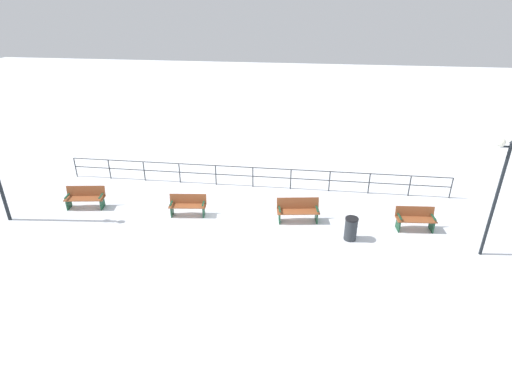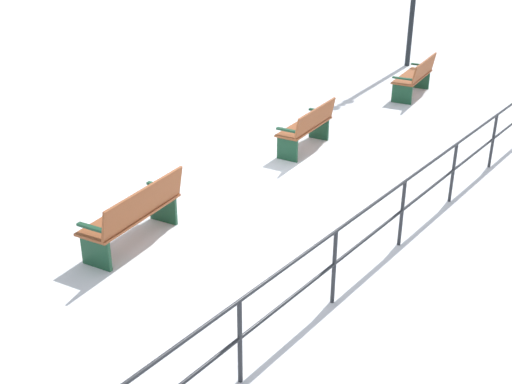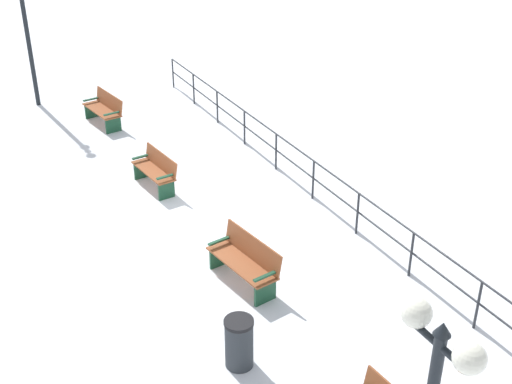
# 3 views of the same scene
# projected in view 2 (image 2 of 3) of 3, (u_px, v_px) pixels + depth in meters

# --- Properties ---
(ground_plane) EXTENTS (80.00, 80.00, 0.00)m
(ground_plane) POSITION_uv_depth(u_px,v_px,m) (228.00, 188.00, 10.95)
(ground_plane) COLOR white
(ground_plane) RESTS_ON ground
(bench_nearest) EXTENTS (0.81, 1.68, 0.90)m
(bench_nearest) POSITION_uv_depth(u_px,v_px,m) (416.00, 76.00, 15.49)
(bench_nearest) COLOR brown
(bench_nearest) RESTS_ON ground
(bench_second) EXTENTS (0.68, 1.55, 0.87)m
(bench_second) POSITION_uv_depth(u_px,v_px,m) (308.00, 127.00, 12.32)
(bench_second) COLOR brown
(bench_second) RESTS_ON ground
(bench_third) EXTENTS (0.83, 1.75, 0.93)m
(bench_third) POSITION_uv_depth(u_px,v_px,m) (135.00, 214.00, 9.04)
(bench_third) COLOR brown
(bench_third) RESTS_ON ground
(waterfront_railing) EXTENTS (0.05, 17.69, 0.99)m
(waterfront_railing) POSITION_uv_depth(u_px,v_px,m) (403.00, 202.00, 8.95)
(waterfront_railing) COLOR #26282D
(waterfront_railing) RESTS_ON ground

